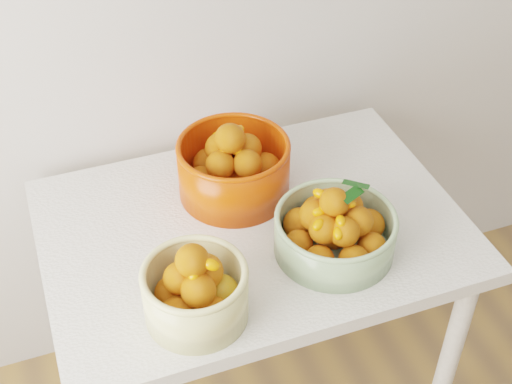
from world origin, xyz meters
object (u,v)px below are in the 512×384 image
bowl_cream (196,291)px  bowl_orange (233,167)px  bowl_green (335,229)px  table (253,252)px

bowl_cream → bowl_orange: bowl_orange is taller
bowl_green → bowl_orange: bearing=118.6°
table → bowl_cream: bearing=-132.6°
table → bowl_cream: bowl_cream is taller
bowl_orange → bowl_green: bearing=-61.4°
table → bowl_green: (0.15, -0.14, 0.16)m
bowl_cream → bowl_orange: (0.20, 0.35, 0.01)m
table → bowl_orange: size_ratio=3.47×
table → bowl_green: 0.26m
bowl_cream → bowl_orange: size_ratio=0.85×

